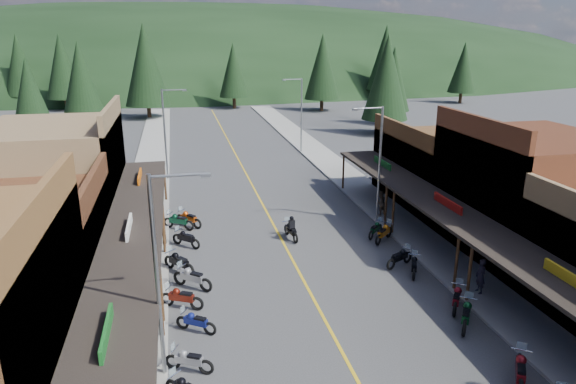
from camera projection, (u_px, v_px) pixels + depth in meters
ground at (306, 285)px, 26.69m from camera, size 220.00×220.00×0.00m
centerline at (250, 181)px, 45.34m from camera, size 0.15×90.00×0.01m
sidewalk_west at (149, 186)px, 43.54m from camera, size 3.40×94.00×0.15m
sidewalk_east at (344, 175)px, 47.10m from camera, size 3.40×94.00×0.15m
shop_west_2 at (21, 250)px, 24.71m from camera, size 10.90×9.00×6.20m
shop_west_3 at (59, 178)px, 33.36m from camera, size 10.90×10.20×8.20m
shop_east_2 at (527, 194)px, 30.05m from camera, size 10.90×9.00×8.20m
shop_east_3 at (444, 170)px, 39.29m from camera, size 10.90×10.20×6.20m
streetlight_0 at (160, 269)px, 18.34m from camera, size 2.16×0.18×8.00m
streetlight_1 at (166, 130)px, 44.46m from camera, size 2.16×0.18×8.00m
streetlight_2 at (378, 159)px, 34.25m from camera, size 2.16×0.18×8.00m
streetlight_3 at (300, 112)px, 54.77m from camera, size 2.16×0.18×8.00m
ridge_hill at (194, 77)px, 152.60m from camera, size 310.00×140.00×60.00m
pine_1 at (62, 66)px, 84.92m from camera, size 5.88×5.88×12.50m
pine_2 at (145, 65)px, 76.37m from camera, size 6.72×6.72×14.00m
pine_3 at (233, 70)px, 87.14m from camera, size 5.04×5.04×11.00m
pine_4 at (322, 67)px, 84.19m from camera, size 5.88×5.88×12.50m
pine_5 at (385, 58)px, 98.43m from camera, size 6.72×6.72×14.00m
pine_6 at (463, 67)px, 93.87m from camera, size 5.04×5.04×11.00m
pine_7 at (19, 65)px, 88.87m from camera, size 5.88×5.88×12.50m
pine_8 at (30, 94)px, 57.72m from camera, size 4.48×4.48×10.00m
pine_9 at (393, 79)px, 71.68m from camera, size 4.93×4.93×10.80m
pine_10 at (81, 79)px, 67.62m from camera, size 5.38×5.38×11.60m
pine_11 at (386, 78)px, 64.09m from camera, size 5.82×5.82×12.40m
bike_west_5 at (189, 359)px, 19.70m from camera, size 2.04×1.45×1.12m
bike_west_6 at (196, 321)px, 22.33m from camera, size 1.96×1.60×1.10m
bike_west_7 at (181, 297)px, 24.25m from camera, size 2.25×1.63×1.24m
bike_west_8 at (192, 277)px, 26.13m from camera, size 2.29×2.07×1.33m
bike_west_9 at (179, 261)px, 27.89m from camera, size 2.07×2.28×1.32m
bike_west_10 at (186, 238)px, 31.28m from camera, size 1.99×1.95×1.19m
bike_west_11 at (178, 220)px, 34.07m from camera, size 2.27×1.82×1.27m
bike_west_12 at (188, 218)px, 34.54m from camera, size 2.06×2.12×1.27m
bike_east_4 at (521, 370)px, 18.94m from camera, size 1.92×2.33×1.31m
bike_east_5 at (466, 313)px, 22.72m from camera, size 1.97×2.33×1.32m
bike_east_6 at (457, 297)px, 24.22m from camera, size 1.83×2.16×1.22m
bike_east_7 at (414, 265)px, 27.69m from camera, size 1.45×2.07×1.13m
bike_east_8 at (400, 257)px, 28.65m from camera, size 2.11×1.51×1.15m
bike_east_9 at (384, 232)px, 32.10m from camera, size 2.10×2.01×1.25m
bike_east_10 at (376, 228)px, 32.91m from camera, size 1.80×1.79×1.09m
rider_on_bike at (291, 229)px, 32.45m from camera, size 1.02×2.22×1.63m
pedestrian_east_a at (481, 276)px, 25.36m from camera, size 0.46×0.68×1.81m
pedestrian_east_b at (380, 203)px, 36.30m from camera, size 0.99×0.82×1.77m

